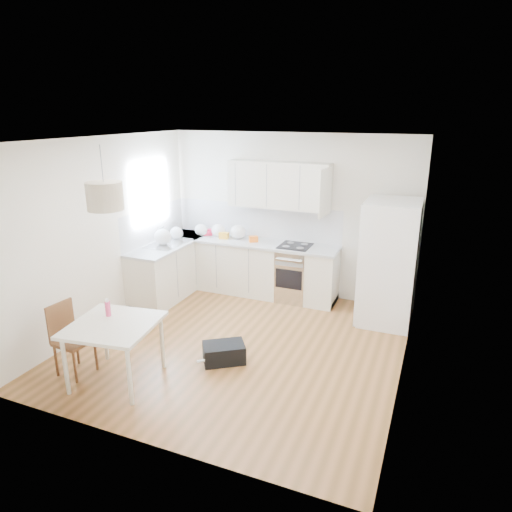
{
  "coord_description": "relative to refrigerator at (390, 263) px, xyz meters",
  "views": [
    {
      "loc": [
        2.32,
        -5.02,
        3.02
      ],
      "look_at": [
        0.09,
        0.4,
        1.15
      ],
      "focal_mm": 32.0,
      "sensor_mm": 36.0,
      "label": 1
    }
  ],
  "objects": [
    {
      "name": "floor",
      "position": [
        -1.73,
        -1.55,
        -0.91
      ],
      "size": [
        4.2,
        4.2,
        0.0
      ],
      "primitive_type": "plane",
      "color": "brown",
      "rests_on": "ground"
    },
    {
      "name": "ceiling",
      "position": [
        -1.73,
        -1.55,
        1.79
      ],
      "size": [
        4.2,
        4.2,
        0.0
      ],
      "primitive_type": "plane",
      "rotation": [
        3.14,
        0.0,
        0.0
      ],
      "color": "white",
      "rests_on": "wall_back"
    },
    {
      "name": "wall_back",
      "position": [
        -1.73,
        0.55,
        0.44
      ],
      "size": [
        4.2,
        0.0,
        4.2
      ],
      "primitive_type": "plane",
      "rotation": [
        1.57,
        0.0,
        0.0
      ],
      "color": "white",
      "rests_on": "floor"
    },
    {
      "name": "wall_left",
      "position": [
        -3.83,
        -1.55,
        0.44
      ],
      "size": [
        0.0,
        4.2,
        4.2
      ],
      "primitive_type": "plane",
      "rotation": [
        1.57,
        0.0,
        1.57
      ],
      "color": "white",
      "rests_on": "floor"
    },
    {
      "name": "wall_right",
      "position": [
        0.37,
        -1.55,
        0.44
      ],
      "size": [
        0.0,
        4.2,
        4.2
      ],
      "primitive_type": "plane",
      "rotation": [
        1.57,
        0.0,
        -1.57
      ],
      "color": "white",
      "rests_on": "floor"
    },
    {
      "name": "window_glassblock",
      "position": [
        -3.81,
        -0.4,
        0.84
      ],
      "size": [
        0.02,
        1.0,
        1.0
      ],
      "primitive_type": "cube",
      "color": "#BFE0F9",
      "rests_on": "wall_left"
    },
    {
      "name": "cabinets_back",
      "position": [
        -2.33,
        0.25,
        -0.47
      ],
      "size": [
        3.0,
        0.6,
        0.88
      ],
      "primitive_type": "cube",
      "color": "silver",
      "rests_on": "floor"
    },
    {
      "name": "cabinets_left",
      "position": [
        -3.53,
        -0.35,
        -0.47
      ],
      "size": [
        0.6,
        1.8,
        0.88
      ],
      "primitive_type": "cube",
      "color": "silver",
      "rests_on": "floor"
    },
    {
      "name": "counter_back",
      "position": [
        -2.33,
        0.25,
        -0.01
      ],
      "size": [
        3.02,
        0.64,
        0.04
      ],
      "primitive_type": "cube",
      "color": "silver",
      "rests_on": "cabinets_back"
    },
    {
      "name": "counter_left",
      "position": [
        -3.53,
        -0.35,
        -0.01
      ],
      "size": [
        0.64,
        1.82,
        0.04
      ],
      "primitive_type": "cube",
      "color": "silver",
      "rests_on": "cabinets_left"
    },
    {
      "name": "backsplash_back",
      "position": [
        -2.33,
        0.54,
        0.3
      ],
      "size": [
        3.0,
        0.01,
        0.58
      ],
      "primitive_type": "cube",
      "color": "white",
      "rests_on": "wall_back"
    },
    {
      "name": "backsplash_left",
      "position": [
        -3.82,
        -0.35,
        0.3
      ],
      "size": [
        0.01,
        1.8,
        0.58
      ],
      "primitive_type": "cube",
      "color": "white",
      "rests_on": "wall_left"
    },
    {
      "name": "upper_cabinets",
      "position": [
        -1.88,
        0.39,
        0.96
      ],
      "size": [
        1.7,
        0.32,
        0.75
      ],
      "primitive_type": "cube",
      "color": "silver",
      "rests_on": "wall_back"
    },
    {
      "name": "range_oven",
      "position": [
        -1.53,
        0.25,
        -0.47
      ],
      "size": [
        0.5,
        0.61,
        0.88
      ],
      "primitive_type": null,
      "color": "silver",
      "rests_on": "floor"
    },
    {
      "name": "sink",
      "position": [
        -3.53,
        -0.4,
        0.0
      ],
      "size": [
        0.5,
        0.8,
        0.16
      ],
      "primitive_type": null,
      "color": "silver",
      "rests_on": "counter_left"
    },
    {
      "name": "refrigerator",
      "position": [
        0.0,
        0.0,
        0.0
      ],
      "size": [
        0.88,
        0.92,
        1.82
      ],
      "primitive_type": null,
      "rotation": [
        0.0,
        0.0,
        0.01
      ],
      "color": "white",
      "rests_on": "floor"
    },
    {
      "name": "dining_table",
      "position": [
        -2.68,
        -2.87,
        -0.26
      ],
      "size": [
        1.05,
        1.05,
        0.73
      ],
      "rotation": [
        0.0,
        0.0,
        0.14
      ],
      "color": "beige",
      "rests_on": "floor"
    },
    {
      "name": "dining_chair",
      "position": [
        -3.23,
        -2.93,
        -0.47
      ],
      "size": [
        0.4,
        0.4,
        0.88
      ],
      "primitive_type": null,
      "rotation": [
        0.0,
        0.0,
        -0.09
      ],
      "color": "#452314",
      "rests_on": "floor"
    },
    {
      "name": "drink_bottle",
      "position": [
        -2.86,
        -2.73,
        -0.07
      ],
      "size": [
        0.08,
        0.08,
        0.21
      ],
      "primitive_type": "cylinder",
      "rotation": [
        0.0,
        0.0,
        -0.43
      ],
      "color": "#F04278",
      "rests_on": "dining_table"
    },
    {
      "name": "gym_bag",
      "position": [
        -1.72,
        -2.02,
        -0.79
      ],
      "size": [
        0.61,
        0.57,
        0.24
      ],
      "primitive_type": "cube",
      "rotation": [
        0.0,
        0.0,
        0.6
      ],
      "color": "black",
      "rests_on": "floor"
    },
    {
      "name": "pendant_lamp",
      "position": [
        -2.63,
        -2.85,
        1.27
      ],
      "size": [
        0.4,
        0.4,
        0.29
      ],
      "primitive_type": "cylinder",
      "rotation": [
        0.0,
        0.0,
        0.06
      ],
      "color": "beige",
      "rests_on": "ceiling"
    },
    {
      "name": "grocery_bag_a",
      "position": [
        -3.26,
        0.25,
        0.11
      ],
      "size": [
        0.23,
        0.2,
        0.21
      ],
      "primitive_type": "ellipsoid",
      "color": "white",
      "rests_on": "counter_back"
    },
    {
      "name": "grocery_bag_b",
      "position": [
        -2.95,
        0.3,
        0.12
      ],
      "size": [
        0.25,
        0.21,
        0.22
      ],
      "primitive_type": "ellipsoid",
      "color": "white",
      "rests_on": "counter_back"
    },
    {
      "name": "grocery_bag_c",
      "position": [
        -2.57,
        0.31,
        0.13
      ],
      "size": [
        0.27,
        0.23,
        0.24
      ],
      "primitive_type": "ellipsoid",
      "color": "white",
      "rests_on": "counter_back"
    },
    {
      "name": "grocery_bag_d",
      "position": [
        -3.55,
        -0.09,
        0.11
      ],
      "size": [
        0.23,
        0.19,
        0.21
      ],
      "primitive_type": "ellipsoid",
      "color": "white",
      "rests_on": "counter_back"
    },
    {
      "name": "grocery_bag_e",
      "position": [
        -3.57,
        -0.49,
        0.14
      ],
      "size": [
        0.29,
        0.25,
        0.26
      ],
      "primitive_type": "ellipsoid",
      "color": "white",
      "rests_on": "counter_left"
    },
    {
      "name": "snack_orange",
      "position": [
        -2.25,
        0.23,
        0.06
      ],
      "size": [
        0.17,
        0.16,
        0.1
      ],
      "primitive_type": "cube",
      "rotation": [
        0.0,
        0.0,
        0.58
      ],
      "color": "orange",
      "rests_on": "counter_back"
    },
    {
      "name": "snack_yellow",
      "position": [
        -2.8,
        0.22,
        0.06
      ],
      "size": [
        0.17,
        0.12,
        0.11
      ],
      "primitive_type": "cube",
      "rotation": [
        0.0,
        0.0,
        0.12
      ],
      "color": "orange",
      "rests_on": "counter_back"
    },
    {
      "name": "snack_red",
      "position": [
        -3.17,
        0.33,
        0.06
      ],
      "size": [
        0.18,
        0.15,
        0.11
      ],
      "primitive_type": "cube",
      "rotation": [
        0.0,
        0.0,
        0.44
      ],
      "color": "red",
      "rests_on": "counter_back"
    }
  ]
}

